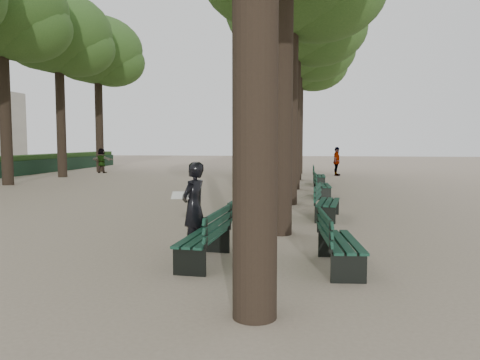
# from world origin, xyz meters

# --- Properties ---
(ground) EXTENTS (120.00, 120.00, 0.00)m
(ground) POSITION_xyz_m (0.00, 0.00, 0.00)
(ground) COLOR tan
(ground) RESTS_ON ground
(tree_central_3) EXTENTS (6.00, 6.00, 9.95)m
(tree_central_3) POSITION_xyz_m (1.50, 13.00, 7.65)
(tree_central_3) COLOR #33261C
(tree_central_3) RESTS_ON ground
(tree_central_4) EXTENTS (6.00, 6.00, 9.95)m
(tree_central_4) POSITION_xyz_m (1.50, 18.00, 7.65)
(tree_central_4) COLOR #33261C
(tree_central_4) RESTS_ON ground
(tree_central_5) EXTENTS (6.00, 6.00, 9.95)m
(tree_central_5) POSITION_xyz_m (1.50, 23.00, 7.65)
(tree_central_5) COLOR #33261C
(tree_central_5) RESTS_ON ground
(tree_far_3) EXTENTS (6.00, 6.00, 10.45)m
(tree_far_3) POSITION_xyz_m (-12.00, 13.00, 8.14)
(tree_far_3) COLOR #33261C
(tree_far_3) RESTS_ON ground
(tree_far_4) EXTENTS (6.00, 6.00, 10.45)m
(tree_far_4) POSITION_xyz_m (-12.00, 18.00, 8.14)
(tree_far_4) COLOR #33261C
(tree_far_4) RESTS_ON ground
(tree_far_5) EXTENTS (6.00, 6.00, 10.45)m
(tree_far_5) POSITION_xyz_m (-12.00, 23.00, 8.14)
(tree_far_5) COLOR #33261C
(tree_far_5) RESTS_ON ground
(bench_left_0) EXTENTS (0.69, 1.83, 0.92)m
(bench_left_0) POSITION_xyz_m (0.37, 0.33, 0.27)
(bench_left_0) COLOR black
(bench_left_0) RESTS_ON ground
(bench_left_1) EXTENTS (0.67, 1.83, 0.92)m
(bench_left_1) POSITION_xyz_m (0.37, 5.37, 0.27)
(bench_left_1) COLOR black
(bench_left_1) RESTS_ON ground
(bench_left_2) EXTENTS (0.67, 1.83, 0.92)m
(bench_left_2) POSITION_xyz_m (0.37, 10.14, 0.27)
(bench_left_2) COLOR black
(bench_left_2) RESTS_ON ground
(bench_left_3) EXTENTS (0.62, 1.81, 0.92)m
(bench_left_3) POSITION_xyz_m (0.37, 15.56, 0.27)
(bench_left_3) COLOR black
(bench_left_3) RESTS_ON ground
(bench_right_0) EXTENTS (0.74, 1.85, 0.92)m
(bench_right_0) POSITION_xyz_m (2.63, 0.29, 0.27)
(bench_right_0) COLOR black
(bench_right_0) RESTS_ON ground
(bench_right_1) EXTENTS (0.77, 1.85, 0.92)m
(bench_right_1) POSITION_xyz_m (2.63, 5.28, 0.27)
(bench_right_1) COLOR black
(bench_right_1) RESTS_ON ground
(bench_right_2) EXTENTS (0.65, 1.82, 0.92)m
(bench_right_2) POSITION_xyz_m (2.63, 10.13, 0.27)
(bench_right_2) COLOR black
(bench_right_2) RESTS_ON ground
(bench_right_3) EXTENTS (0.57, 1.80, 0.92)m
(bench_right_3) POSITION_xyz_m (2.63, 15.05, 0.27)
(bench_right_3) COLOR black
(bench_right_3) RESTS_ON ground
(man_with_map) EXTENTS (0.71, 0.75, 1.68)m
(man_with_map) POSITION_xyz_m (-0.01, 1.19, 0.84)
(man_with_map) COLOR black
(man_with_map) RESTS_ON ground
(pedestrian_e) EXTENTS (1.53, 0.53, 1.62)m
(pedestrian_e) POSITION_xyz_m (-11.33, 21.77, 0.81)
(pedestrian_e) COLOR #262628
(pedestrian_e) RESTS_ON ground
(pedestrian_a) EXTENTS (0.93, 0.80, 1.82)m
(pedestrian_a) POSITION_xyz_m (-1.35, 25.05, 0.91)
(pedestrian_a) COLOR #262628
(pedestrian_a) RESTS_ON ground
(pedestrian_c) EXTENTS (0.55, 1.07, 1.74)m
(pedestrian_c) POSITION_xyz_m (3.81, 21.39, 0.87)
(pedestrian_c) COLOR #262628
(pedestrian_c) RESTS_ON ground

